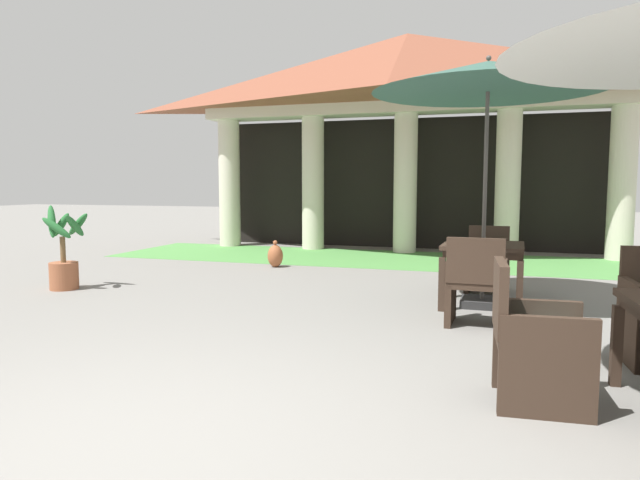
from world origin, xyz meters
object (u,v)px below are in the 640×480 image
(patio_chair_mid_left_south, at_px, (476,284))
(terracotta_urn, at_px, (275,256))
(potted_palm_left_edge, at_px, (64,260))
(patio_chair_mid_left_north, at_px, (487,261))
(patio_umbrella_mid_left, at_px, (488,79))
(patio_table_mid_left, at_px, (483,252))
(patio_chair_near_foreground_west, at_px, (535,340))

(patio_chair_mid_left_south, distance_m, terracotta_urn, 4.74)
(potted_palm_left_edge, bearing_deg, patio_chair_mid_left_north, 16.04)
(patio_umbrella_mid_left, xyz_separation_m, patio_chair_mid_left_north, (0.03, 0.99, -2.23))
(patio_table_mid_left, bearing_deg, terracotta_urn, 148.02)
(patio_chair_near_foreground_west, relative_size, potted_palm_left_edge, 0.80)
(patio_table_mid_left, distance_m, patio_chair_mid_left_north, 1.01)
(patio_chair_mid_left_north, bearing_deg, patio_table_mid_left, 90.00)
(patio_chair_mid_left_north, bearing_deg, patio_umbrella_mid_left, 90.00)
(patio_table_mid_left, relative_size, patio_umbrella_mid_left, 0.32)
(patio_chair_mid_left_north, distance_m, potted_palm_left_edge, 5.76)
(patio_table_mid_left, bearing_deg, patio_umbrella_mid_left, -90.00)
(patio_table_mid_left, distance_m, patio_chair_mid_left_south, 1.01)
(patio_table_mid_left, height_order, potted_palm_left_edge, potted_palm_left_edge)
(terracotta_urn, bearing_deg, patio_chair_mid_left_north, -18.88)
(patio_chair_mid_left_south, relative_size, potted_palm_left_edge, 0.78)
(patio_chair_near_foreground_west, distance_m, patio_chair_mid_left_south, 2.04)
(patio_chair_near_foreground_west, distance_m, potted_palm_left_edge, 6.38)
(patio_chair_near_foreground_west, bearing_deg, patio_chair_mid_left_south, -171.24)
(patio_chair_mid_left_south, height_order, potted_palm_left_edge, potted_palm_left_edge)
(patio_chair_mid_left_north, bearing_deg, potted_palm_left_edge, 18.06)
(patio_chair_mid_left_north, height_order, potted_palm_left_edge, potted_palm_left_edge)
(patio_umbrella_mid_left, relative_size, potted_palm_left_edge, 2.46)
(patio_chair_mid_left_south, height_order, patio_chair_mid_left_north, patio_chair_mid_left_south)
(patio_chair_mid_left_north, xyz_separation_m, terracotta_urn, (-3.57, 1.22, -0.22))
(patio_umbrella_mid_left, height_order, potted_palm_left_edge, patio_umbrella_mid_left)
(patio_umbrella_mid_left, bearing_deg, terracotta_urn, 148.02)
(patio_chair_mid_left_north, relative_size, potted_palm_left_edge, 0.74)
(patio_umbrella_mid_left, height_order, terracotta_urn, patio_umbrella_mid_left)
(patio_umbrella_mid_left, distance_m, patio_chair_mid_left_south, 2.42)
(patio_chair_near_foreground_west, height_order, patio_chair_mid_left_north, patio_chair_near_foreground_west)
(patio_umbrella_mid_left, xyz_separation_m, potted_palm_left_edge, (-5.50, -0.61, -2.23))
(patio_table_mid_left, relative_size, potted_palm_left_edge, 0.79)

